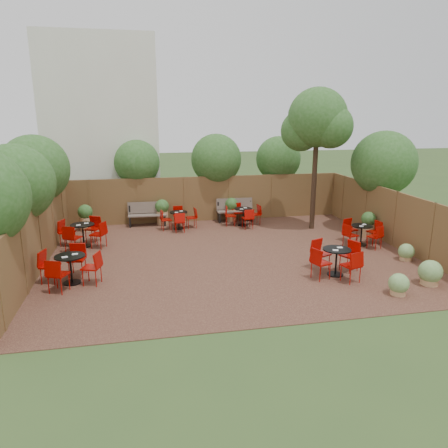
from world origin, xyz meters
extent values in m
plane|color=#354F23|center=(0.00, 0.00, 0.00)|extent=(80.00, 80.00, 0.00)
cube|color=#3A1F18|center=(0.00, 0.00, 0.01)|extent=(12.00, 10.00, 0.02)
cube|color=brown|center=(0.00, 5.00, 1.00)|extent=(12.00, 0.08, 2.00)
cube|color=brown|center=(-6.00, 0.00, 1.00)|extent=(0.08, 10.00, 2.00)
cube|color=brown|center=(6.00, 0.00, 1.00)|extent=(0.08, 10.00, 2.00)
cube|color=silver|center=(-4.50, 8.00, 4.00)|extent=(5.00, 4.00, 8.00)
sphere|color=#27531A|center=(-6.60, 3.00, 2.73)|extent=(2.45, 2.45, 2.45)
sphere|color=#27531A|center=(-6.50, 0.00, 2.69)|extent=(2.30, 2.30, 2.30)
sphere|color=#27531A|center=(-3.00, 5.70, 2.59)|extent=(1.97, 1.97, 1.97)
sphere|color=#27531A|center=(0.50, 5.60, 2.68)|extent=(2.26, 2.26, 2.26)
sphere|color=#27531A|center=(3.50, 5.80, 2.63)|extent=(2.08, 2.08, 2.08)
sphere|color=#27531A|center=(6.60, 2.00, 2.76)|extent=(2.54, 2.54, 2.54)
cylinder|color=black|center=(4.03, 2.77, 2.39)|extent=(0.24, 0.24, 4.73)
sphere|color=#27531A|center=(4.03, 2.77, 4.52)|extent=(2.33, 2.33, 2.33)
sphere|color=#27531A|center=(3.53, 3.17, 4.00)|extent=(1.63, 1.63, 1.63)
sphere|color=#27531A|center=(4.43, 2.37, 4.19)|extent=(1.70, 1.70, 1.70)
cube|color=brown|center=(-2.68, 4.55, 0.48)|extent=(1.62, 0.54, 0.05)
cube|color=brown|center=(-2.68, 4.76, 0.77)|extent=(1.61, 0.18, 0.49)
cube|color=black|center=(-3.41, 4.55, 0.23)|extent=(0.08, 0.48, 0.43)
cube|color=black|center=(-1.95, 4.55, 0.23)|extent=(0.08, 0.48, 0.43)
cube|color=brown|center=(1.17, 4.55, 0.49)|extent=(1.64, 0.51, 0.05)
cube|color=brown|center=(1.17, 4.77, 0.78)|extent=(1.63, 0.14, 0.49)
cube|color=black|center=(0.43, 4.55, 0.24)|extent=(0.07, 0.49, 0.43)
cube|color=black|center=(1.91, 4.55, 0.24)|extent=(0.07, 0.49, 0.43)
cylinder|color=black|center=(-5.00, 2.03, 0.04)|extent=(0.49, 0.49, 0.03)
cylinder|color=black|center=(-5.00, 2.03, 0.43)|extent=(0.06, 0.06, 0.78)
cylinder|color=black|center=(-5.00, 2.03, 0.83)|extent=(0.84, 0.84, 0.03)
cube|color=white|center=(-4.87, 2.12, 0.85)|extent=(0.19, 0.16, 0.02)
cube|color=white|center=(-5.11, 1.90, 0.85)|extent=(0.19, 0.16, 0.02)
cylinder|color=black|center=(-4.92, -1.47, 0.04)|extent=(0.48, 0.48, 0.03)
cylinder|color=black|center=(-4.92, -1.47, 0.43)|extent=(0.05, 0.05, 0.77)
cylinder|color=black|center=(-4.92, -1.47, 0.82)|extent=(0.83, 0.83, 0.03)
cube|color=white|center=(-4.79, -1.38, 0.85)|extent=(0.18, 0.15, 0.02)
cube|color=white|center=(-5.03, -1.60, 0.85)|extent=(0.18, 0.15, 0.02)
cylinder|color=black|center=(1.34, 3.80, 0.03)|extent=(0.44, 0.44, 0.03)
cylinder|color=black|center=(1.34, 3.80, 0.39)|extent=(0.05, 0.05, 0.70)
cylinder|color=black|center=(1.34, 3.80, 0.75)|extent=(0.76, 0.76, 0.03)
cube|color=white|center=(1.46, 3.88, 0.77)|extent=(0.14, 0.11, 0.01)
cube|color=white|center=(1.24, 3.68, 0.77)|extent=(0.14, 0.11, 0.01)
cylinder|color=black|center=(2.66, -2.33, 0.04)|extent=(0.48, 0.48, 0.03)
cylinder|color=black|center=(2.66, -2.33, 0.42)|extent=(0.05, 0.05, 0.76)
cylinder|color=black|center=(2.66, -2.33, 0.81)|extent=(0.82, 0.82, 0.03)
cube|color=white|center=(2.79, -2.24, 0.84)|extent=(0.18, 0.16, 0.02)
cube|color=white|center=(2.55, -2.46, 0.84)|extent=(0.18, 0.16, 0.02)
cylinder|color=black|center=(4.88, 0.25, 0.03)|extent=(0.43, 0.43, 0.03)
cylinder|color=black|center=(4.88, 0.25, 0.39)|extent=(0.05, 0.05, 0.69)
cylinder|color=black|center=(4.88, 0.25, 0.74)|extent=(0.75, 0.75, 0.03)
cube|color=white|center=(5.00, 0.33, 0.76)|extent=(0.16, 0.13, 0.01)
cube|color=white|center=(4.78, 0.13, 0.76)|extent=(0.16, 0.13, 0.01)
cylinder|color=black|center=(-1.41, 3.79, 0.03)|extent=(0.43, 0.43, 0.03)
cylinder|color=black|center=(-1.41, 3.79, 0.38)|extent=(0.05, 0.05, 0.68)
cylinder|color=black|center=(-1.41, 3.79, 0.73)|extent=(0.74, 0.74, 0.03)
cube|color=white|center=(-1.30, 3.87, 0.75)|extent=(0.14, 0.10, 0.01)
cube|color=white|center=(-1.51, 3.67, 0.75)|extent=(0.14, 0.10, 0.01)
cylinder|color=tan|center=(-2.03, 4.70, 0.30)|extent=(0.49, 0.49, 0.57)
sphere|color=#27531A|center=(-2.03, 4.70, 0.81)|extent=(0.59, 0.59, 0.59)
cylinder|color=tan|center=(1.02, 4.70, 0.29)|extent=(0.47, 0.47, 0.54)
sphere|color=#27531A|center=(1.02, 4.70, 0.77)|extent=(0.57, 0.57, 0.57)
cylinder|color=tan|center=(-5.15, 4.24, 0.30)|extent=(0.49, 0.49, 0.57)
sphere|color=#27531A|center=(-5.15, 4.24, 0.81)|extent=(0.59, 0.59, 0.59)
cylinder|color=tan|center=(5.65, 1.15, 0.28)|extent=(0.46, 0.46, 0.52)
sphere|color=#27531A|center=(5.65, 1.15, 0.75)|extent=(0.55, 0.55, 0.55)
cylinder|color=tan|center=(4.91, -3.51, 0.13)|extent=(0.48, 0.48, 0.22)
sphere|color=#658F4A|center=(4.91, -3.51, 0.40)|extent=(0.65, 0.65, 0.65)
cylinder|color=tan|center=(3.65, -3.96, 0.11)|extent=(0.39, 0.39, 0.18)
sphere|color=#658F4A|center=(3.65, -3.96, 0.33)|extent=(0.53, 0.53, 0.53)
cylinder|color=tan|center=(5.49, -1.56, 0.11)|extent=(0.37, 0.37, 0.17)
sphere|color=#658F4A|center=(5.49, -1.56, 0.32)|extent=(0.51, 0.51, 0.51)
camera|label=1|loc=(-2.87, -13.18, 4.64)|focal=33.81mm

